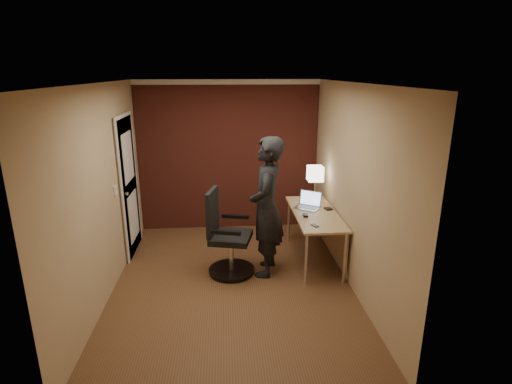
% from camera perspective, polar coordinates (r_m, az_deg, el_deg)
% --- Properties ---
extents(room, '(4.00, 4.00, 4.00)m').
position_cam_1_polar(room, '(6.30, -6.41, 5.27)').
color(room, brown).
rests_on(room, ground).
extents(desk, '(0.60, 1.50, 0.73)m').
position_cam_1_polar(desk, '(5.73, 9.06, -4.04)').
color(desk, tan).
rests_on(desk, ground).
extents(desk_lamp, '(0.22, 0.22, 0.54)m').
position_cam_1_polar(desk_lamp, '(6.05, 8.45, 2.56)').
color(desk_lamp, silver).
rests_on(desk_lamp, desk).
extents(laptop, '(0.42, 0.40, 0.23)m').
position_cam_1_polar(laptop, '(5.83, 7.52, -1.59)').
color(laptop, silver).
rests_on(laptop, desk).
extents(mouse, '(0.06, 0.10, 0.03)m').
position_cam_1_polar(mouse, '(5.48, 7.07, -3.32)').
color(mouse, black).
rests_on(mouse, desk).
extents(phone, '(0.10, 0.13, 0.01)m').
position_cam_1_polar(phone, '(5.17, 8.42, -4.76)').
color(phone, black).
rests_on(phone, desk).
extents(wallet, '(0.12, 0.13, 0.02)m').
position_cam_1_polar(wallet, '(5.80, 10.28, -2.36)').
color(wallet, black).
rests_on(wallet, desk).
extents(office_chair, '(0.63, 0.70, 1.14)m').
position_cam_1_polar(office_chair, '(5.34, -4.35, -6.59)').
color(office_chair, black).
rests_on(office_chair, ground).
extents(person, '(0.59, 0.76, 1.85)m').
position_cam_1_polar(person, '(5.20, 1.52, -2.21)').
color(person, black).
rests_on(person, ground).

